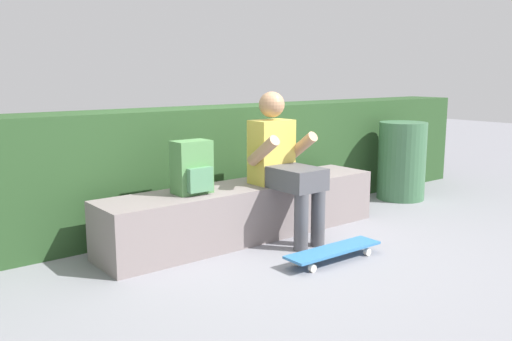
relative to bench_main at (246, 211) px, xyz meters
The scene contains 7 objects.
ground_plane 0.39m from the bench_main, 90.00° to the right, with size 24.00×24.00×0.00m, color gray.
bench_main is the anchor object (origin of this frame).
person_skater 0.52m from the bench_main, 47.35° to the right, with size 0.49×0.62×1.19m.
skateboard_near_person 0.88m from the bench_main, 81.04° to the right, with size 0.80×0.22×0.09m.
backpack_on_bench 0.66m from the bench_main, behind, with size 0.28×0.23×0.40m.
hedge_row 0.83m from the bench_main, 61.93° to the left, with size 6.33×0.53×1.04m.
trash_bin 2.17m from the bench_main, ahead, with size 0.50×0.50×0.83m.
Camera 1 is at (-2.64, -3.12, 1.33)m, focal length 38.03 mm.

